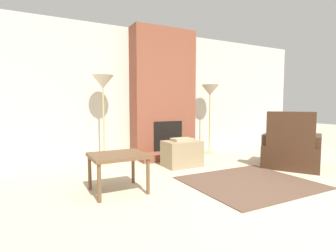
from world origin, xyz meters
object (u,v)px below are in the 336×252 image
side_table (118,159)px  floor_lamp_right (210,93)px  ottoman (182,153)px  floor_lamp_left (103,86)px  armchair (291,151)px

side_table → floor_lamp_right: bearing=31.7°
side_table → ottoman: bearing=29.4°
floor_lamp_left → floor_lamp_right: bearing=0.0°
side_table → floor_lamp_left: floor_lamp_left is taller
armchair → side_table: (-2.98, 0.18, 0.12)m
floor_lamp_right → ottoman: bearing=-145.8°
side_table → floor_lamp_right: (2.58, 1.59, 0.91)m
armchair → floor_lamp_left: (-2.75, 1.77, 1.11)m
armchair → floor_lamp_right: (-0.40, 1.77, 1.03)m
ottoman → side_table: 1.60m
armchair → ottoman: bearing=27.4°
floor_lamp_right → armchair: bearing=-77.4°
side_table → floor_lamp_left: 1.89m
ottoman → floor_lamp_right: 1.81m
ottoman → side_table: (-1.38, -0.78, 0.18)m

